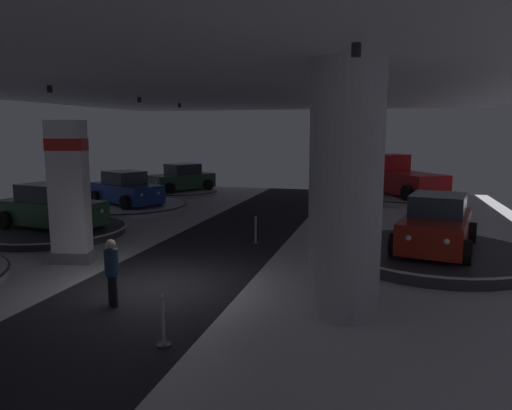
{
  "coord_description": "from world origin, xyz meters",
  "views": [
    {
      "loc": [
        5.58,
        -10.87,
        4.01
      ],
      "look_at": [
        1.19,
        5.44,
        1.4
      ],
      "focal_mm": 33.45,
      "sensor_mm": 36.0,
      "label": 1
    }
  ],
  "objects_px": {
    "brand_sign_pylon": "(69,191)",
    "display_platform_mid_left": "(53,231)",
    "pickup_truck_deep_right": "(402,179)",
    "display_platform_mid_right": "(435,254)",
    "display_platform_deep_right": "(404,198)",
    "visitor_walking_near": "(112,269)",
    "column_right": "(346,191)",
    "display_car_mid_left": "(51,208)",
    "display_car_deep_left": "(181,179)",
    "display_platform_far_left": "(127,206)",
    "display_platform_deep_left": "(181,192)",
    "display_car_far_left": "(126,189)",
    "display_car_mid_right": "(436,225)"
  },
  "relations": [
    {
      "from": "pickup_truck_deep_right",
      "to": "display_car_mid_left",
      "type": "relative_size",
      "value": 1.25
    },
    {
      "from": "display_platform_deep_left",
      "to": "display_car_far_left",
      "type": "relative_size",
      "value": 1.01
    },
    {
      "from": "display_car_mid_right",
      "to": "display_platform_mid_left",
      "type": "height_order",
      "value": "display_car_mid_right"
    },
    {
      "from": "brand_sign_pylon",
      "to": "display_car_deep_left",
      "type": "bearing_deg",
      "value": 102.03
    },
    {
      "from": "display_car_deep_left",
      "to": "display_car_mid_right",
      "type": "bearing_deg",
      "value": -41.82
    },
    {
      "from": "pickup_truck_deep_right",
      "to": "display_platform_mid_left",
      "type": "bearing_deg",
      "value": -135.29
    },
    {
      "from": "display_platform_deep_right",
      "to": "pickup_truck_deep_right",
      "type": "relative_size",
      "value": 1.02
    },
    {
      "from": "display_platform_deep_right",
      "to": "display_car_mid_left",
      "type": "bearing_deg",
      "value": -136.32
    },
    {
      "from": "pickup_truck_deep_right",
      "to": "visitor_walking_near",
      "type": "height_order",
      "value": "pickup_truck_deep_right"
    },
    {
      "from": "pickup_truck_deep_right",
      "to": "display_platform_far_left",
      "type": "height_order",
      "value": "pickup_truck_deep_right"
    },
    {
      "from": "pickup_truck_deep_right",
      "to": "display_car_mid_left",
      "type": "xyz_separation_m",
      "value": [
        -13.48,
        -13.31,
        -0.21
      ]
    },
    {
      "from": "display_platform_deep_right",
      "to": "display_platform_mid_right",
      "type": "bearing_deg",
      "value": -88.12
    },
    {
      "from": "column_right",
      "to": "display_car_mid_left",
      "type": "height_order",
      "value": "column_right"
    },
    {
      "from": "pickup_truck_deep_right",
      "to": "display_platform_mid_right",
      "type": "xyz_separation_m",
      "value": [
        0.61,
        -13.39,
        -1.08
      ]
    },
    {
      "from": "display_car_deep_left",
      "to": "display_car_mid_left",
      "type": "relative_size",
      "value": 1.01
    },
    {
      "from": "pickup_truck_deep_right",
      "to": "display_platform_deep_left",
      "type": "distance_m",
      "value": 13.69
    },
    {
      "from": "display_platform_deep_right",
      "to": "display_car_mid_right",
      "type": "xyz_separation_m",
      "value": [
        0.44,
        -13.09,
        0.95
      ]
    },
    {
      "from": "display_platform_deep_right",
      "to": "display_platform_deep_left",
      "type": "bearing_deg",
      "value": -178.37
    },
    {
      "from": "pickup_truck_deep_right",
      "to": "display_platform_mid_right",
      "type": "relative_size",
      "value": 0.92
    },
    {
      "from": "pickup_truck_deep_right",
      "to": "display_platform_deep_right",
      "type": "bearing_deg",
      "value": -56.96
    },
    {
      "from": "display_platform_far_left",
      "to": "display_platform_mid_left",
      "type": "height_order",
      "value": "display_platform_mid_left"
    },
    {
      "from": "display_platform_deep_right",
      "to": "pickup_truck_deep_right",
      "type": "xyz_separation_m",
      "value": [
        -0.18,
        0.27,
        1.09
      ]
    },
    {
      "from": "pickup_truck_deep_right",
      "to": "display_platform_far_left",
      "type": "distance_m",
      "value": 15.58
    },
    {
      "from": "display_platform_deep_right",
      "to": "display_car_far_left",
      "type": "bearing_deg",
      "value": -154.42
    },
    {
      "from": "display_platform_deep_left",
      "to": "display_car_mid_right",
      "type": "xyz_separation_m",
      "value": [
        14.24,
        -12.7,
        1.0
      ]
    },
    {
      "from": "display_car_mid_right",
      "to": "display_platform_far_left",
      "type": "distance_m",
      "value": 15.83
    },
    {
      "from": "pickup_truck_deep_right",
      "to": "display_car_mid_right",
      "type": "relative_size",
      "value": 1.25
    },
    {
      "from": "display_platform_mid_right",
      "to": "display_car_mid_right",
      "type": "xyz_separation_m",
      "value": [
        0.01,
        0.03,
        0.93
      ]
    },
    {
      "from": "display_platform_deep_right",
      "to": "visitor_walking_near",
      "type": "bearing_deg",
      "value": -110.34
    },
    {
      "from": "brand_sign_pylon",
      "to": "column_right",
      "type": "bearing_deg",
      "value": -13.6
    },
    {
      "from": "display_car_deep_left",
      "to": "display_platform_far_left",
      "type": "distance_m",
      "value": 6.44
    },
    {
      "from": "display_platform_mid_right",
      "to": "visitor_walking_near",
      "type": "relative_size",
      "value": 3.81
    },
    {
      "from": "display_platform_deep_right",
      "to": "visitor_walking_near",
      "type": "relative_size",
      "value": 3.58
    },
    {
      "from": "column_right",
      "to": "display_platform_deep_left",
      "type": "distance_m",
      "value": 21.6
    },
    {
      "from": "display_car_mid_right",
      "to": "display_car_mid_left",
      "type": "distance_m",
      "value": 14.09
    },
    {
      "from": "display_platform_mid_right",
      "to": "display_car_far_left",
      "type": "xyz_separation_m",
      "value": [
        -14.5,
        6.39,
        0.83
      ]
    },
    {
      "from": "display_car_far_left",
      "to": "display_platform_mid_left",
      "type": "distance_m",
      "value": 6.39
    },
    {
      "from": "display_car_mid_left",
      "to": "visitor_walking_near",
      "type": "distance_m",
      "value": 9.02
    },
    {
      "from": "brand_sign_pylon",
      "to": "display_platform_mid_left",
      "type": "height_order",
      "value": "brand_sign_pylon"
    },
    {
      "from": "display_platform_deep_right",
      "to": "display_platform_mid_left",
      "type": "height_order",
      "value": "display_platform_deep_right"
    },
    {
      "from": "display_platform_far_left",
      "to": "display_platform_deep_right",
      "type": "bearing_deg",
      "value": 25.68
    },
    {
      "from": "visitor_walking_near",
      "to": "display_platform_deep_right",
      "type": "bearing_deg",
      "value": 69.66
    },
    {
      "from": "pickup_truck_deep_right",
      "to": "display_platform_deep_left",
      "type": "bearing_deg",
      "value": -177.22
    },
    {
      "from": "display_platform_mid_right",
      "to": "display_car_mid_right",
      "type": "relative_size",
      "value": 1.35
    },
    {
      "from": "display_platform_deep_right",
      "to": "visitor_walking_near",
      "type": "xyz_separation_m",
      "value": [
        -7.15,
        -19.27,
        0.71
      ]
    },
    {
      "from": "column_right",
      "to": "display_car_mid_left",
      "type": "bearing_deg",
      "value": 155.79
    },
    {
      "from": "display_platform_mid_right",
      "to": "brand_sign_pylon",
      "type": "bearing_deg",
      "value": -163.88
    },
    {
      "from": "brand_sign_pylon",
      "to": "display_car_mid_right",
      "type": "height_order",
      "value": "brand_sign_pylon"
    },
    {
      "from": "display_platform_deep_left",
      "to": "visitor_walking_near",
      "type": "xyz_separation_m",
      "value": [
        6.66,
        -18.88,
        0.77
      ]
    },
    {
      "from": "brand_sign_pylon",
      "to": "pickup_truck_deep_right",
      "type": "relative_size",
      "value": 0.78
    }
  ]
}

